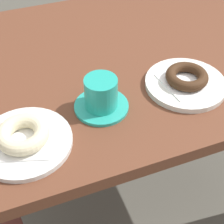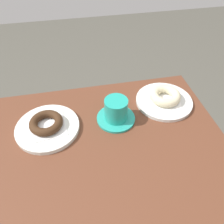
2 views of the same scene
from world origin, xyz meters
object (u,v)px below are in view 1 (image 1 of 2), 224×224
at_px(coffee_cup, 101,96).
at_px(plate_chocolate_ring, 185,84).
at_px(plate_sugar_ring, 25,142).
at_px(donut_sugar_ring, 23,134).
at_px(donut_chocolate_ring, 187,76).

bearing_deg(coffee_cup, plate_chocolate_ring, 179.92).
distance_m(plate_sugar_ring, donut_sugar_ring, 0.03).
bearing_deg(plate_sugar_ring, coffee_cup, -165.73).
bearing_deg(coffee_cup, donut_chocolate_ring, 179.92).
xyz_separation_m(donut_sugar_ring, plate_chocolate_ring, (-0.45, -0.05, -0.03)).
relative_size(donut_sugar_ring, coffee_cup, 0.86).
bearing_deg(donut_chocolate_ring, coffee_cup, -0.08).
distance_m(plate_sugar_ring, donut_chocolate_ring, 0.45).
height_order(plate_sugar_ring, coffee_cup, coffee_cup).
height_order(plate_sugar_ring, plate_chocolate_ring, plate_chocolate_ring).
xyz_separation_m(donut_sugar_ring, donut_chocolate_ring, (-0.45, -0.05, -0.00)).
distance_m(plate_sugar_ring, plate_chocolate_ring, 0.45).
distance_m(donut_sugar_ring, donut_chocolate_ring, 0.45).
xyz_separation_m(plate_sugar_ring, donut_sugar_ring, (0.00, 0.00, 0.03)).
relative_size(plate_chocolate_ring, donut_chocolate_ring, 1.92).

